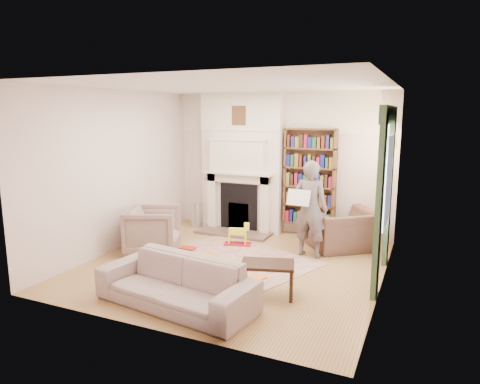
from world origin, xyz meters
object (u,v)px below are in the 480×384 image
at_px(armchair_left, 153,230).
at_px(rocking_horse, 238,234).
at_px(coffee_table, 267,279).
at_px(bookcase, 310,177).
at_px(armchair_reading, 343,230).
at_px(paraffin_heater, 197,214).
at_px(sofa, 176,283).
at_px(man_reading, 310,209).

distance_m(armchair_left, rocking_horse, 1.53).
height_order(armchair_left, coffee_table, armchair_left).
xyz_separation_m(bookcase, armchair_reading, (0.78, -0.58, -0.82)).
relative_size(armchair_left, rocking_horse, 1.77).
xyz_separation_m(bookcase, paraffin_heater, (-2.35, -0.32, -0.90)).
bearing_deg(sofa, bookcase, 87.65).
height_order(bookcase, sofa, bookcase).
relative_size(coffee_table, paraffin_heater, 1.27).
xyz_separation_m(sofa, coffee_table, (0.94, 0.77, -0.08)).
xyz_separation_m(armchair_reading, paraffin_heater, (-3.13, 0.26, -0.08)).
distance_m(bookcase, man_reading, 1.28).
bearing_deg(coffee_table, man_reading, 70.77).
distance_m(bookcase, coffee_table, 3.13).
height_order(armchair_reading, armchair_left, armchair_left).
height_order(bookcase, paraffin_heater, bookcase).
distance_m(sofa, rocking_horse, 2.61).
height_order(armchair_left, paraffin_heater, armchair_left).
xyz_separation_m(bookcase, rocking_horse, (-1.01, -1.16, -0.96)).
distance_m(man_reading, coffee_table, 1.89).
bearing_deg(armchair_left, man_reading, -93.69).
bearing_deg(sofa, armchair_reading, 73.14).
xyz_separation_m(bookcase, man_reading, (0.33, -1.18, -0.36)).
bearing_deg(paraffin_heater, coffee_table, -45.71).
bearing_deg(coffee_table, paraffin_heater, 117.98).
relative_size(man_reading, coffee_table, 2.34).
height_order(armchair_reading, sofa, armchair_reading).
relative_size(armchair_reading, armchair_left, 1.25).
bearing_deg(paraffin_heater, rocking_horse, -32.14).
bearing_deg(rocking_horse, coffee_table, -72.04).
distance_m(coffee_table, paraffin_heater, 3.71).
relative_size(armchair_left, coffee_table, 1.25).
bearing_deg(bookcase, armchair_left, -136.44).
distance_m(armchair_reading, man_reading, 0.88).
height_order(armchair_reading, paraffin_heater, armchair_reading).
bearing_deg(coffee_table, armchair_reading, 60.95).
bearing_deg(man_reading, rocking_horse, 3.55).
xyz_separation_m(armchair_left, man_reading, (2.54, 0.92, 0.42)).
relative_size(sofa, paraffin_heater, 3.77).
height_order(bookcase, armchair_left, bookcase).
bearing_deg(armchair_reading, man_reading, 15.90).
relative_size(paraffin_heater, rocking_horse, 1.11).
xyz_separation_m(armchair_left, rocking_horse, (1.19, 0.94, -0.18)).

